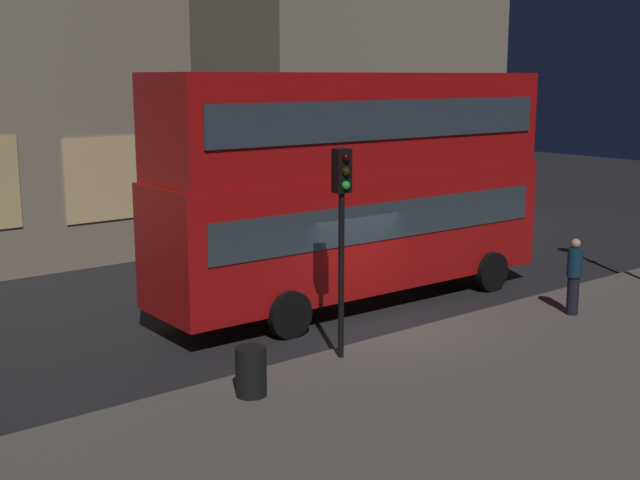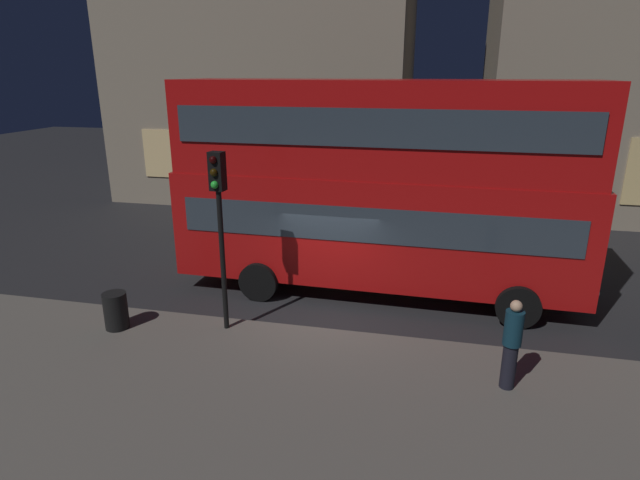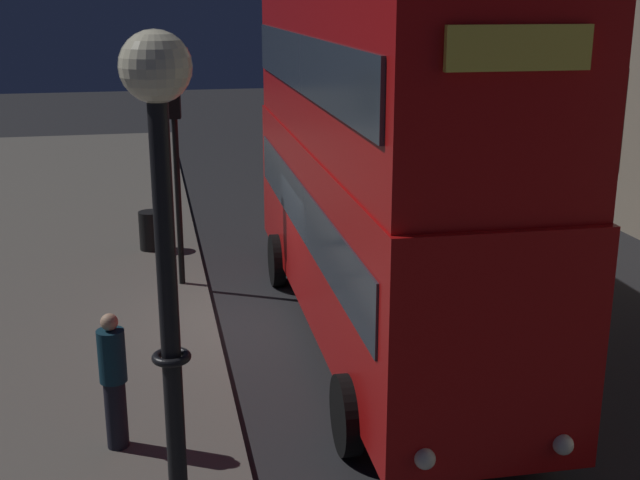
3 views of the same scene
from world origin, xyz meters
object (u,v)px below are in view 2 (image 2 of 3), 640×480
Objects in this scene: double_decker_bus at (378,181)px; pedestrian at (512,343)px; litter_bin at (116,311)px; traffic_light_near_kerb at (219,206)px.

pedestrian is (3.10, -4.27, -2.14)m from double_decker_bus.
litter_bin is (-8.81, 0.55, -0.51)m from pedestrian.
traffic_light_near_kerb reaches higher than pedestrian.
double_decker_bus is at bearing -83.26° from pedestrian.
pedestrian is at bearing -52.86° from double_decker_bus.
litter_bin is at bearing -145.75° from double_decker_bus.
traffic_light_near_kerb is (-3.16, -3.17, -0.07)m from double_decker_bus.
traffic_light_near_kerb reaches higher than litter_bin.
traffic_light_near_kerb is at bearing -133.71° from double_decker_bus.
litter_bin is (-5.70, -3.72, -2.64)m from double_decker_bus.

